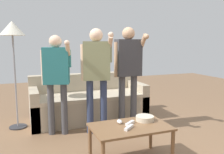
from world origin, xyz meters
name	(u,v)px	position (x,y,z in m)	size (l,w,h in m)	color
ground_plane	(129,151)	(0.00, 0.00, 0.00)	(12.00, 12.00, 0.00)	brown
couch	(88,103)	(-0.14, 1.49, 0.29)	(2.04, 0.85, 0.80)	#B7A88E
coffee_table	(130,131)	(-0.11, -0.25, 0.39)	(0.90, 0.55, 0.45)	brown
snack_bowl	(145,118)	(0.13, -0.15, 0.48)	(0.22, 0.22, 0.06)	beige
game_remote_nunchuk	(120,122)	(-0.20, -0.13, 0.47)	(0.06, 0.09, 0.05)	white
floor_lamp	(12,34)	(-1.35, 1.44, 1.51)	(0.39, 0.39, 1.72)	#2D2D33
player_left	(56,73)	(-0.77, 0.92, 0.94)	(0.43, 0.41, 1.50)	#47474C
player_center	(97,68)	(-0.20, 0.77, 1.00)	(0.46, 0.41, 1.60)	#2D3856
player_right	(128,65)	(0.37, 0.86, 1.03)	(0.48, 0.37, 1.63)	#47474C
game_remote_wand_near	(129,127)	(-0.17, -0.33, 0.46)	(0.15, 0.13, 0.03)	white
game_remote_wand_far	(130,123)	(-0.10, -0.21, 0.46)	(0.15, 0.13, 0.03)	white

